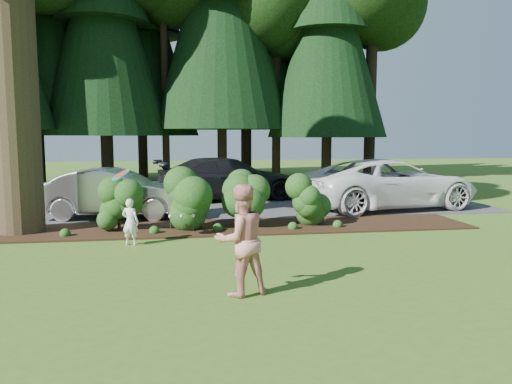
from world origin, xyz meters
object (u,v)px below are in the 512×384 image
child (130,222)px  adult (241,240)px  car_dark_suv (229,179)px  frisbee (121,175)px  car_silver_wagon (116,193)px  car_white_suv (389,184)px

child → adult: 4.65m
adult → car_dark_suv: bearing=-112.3°
car_dark_suv → adult: bearing=166.0°
child → adult: size_ratio=0.61×
adult → frisbee: frisbee is taller
car_silver_wagon → car_white_suv: car_white_suv is taller
car_silver_wagon → child: size_ratio=4.15×
car_dark_suv → car_white_suv: bearing=-130.2°
car_silver_wagon → car_white_suv: (9.37, 0.62, 0.10)m
car_silver_wagon → car_white_suv: 9.39m
adult → frisbee: 4.76m
car_dark_suv → frisbee: frisbee is taller
car_silver_wagon → frisbee: size_ratio=9.84×
car_silver_wagon → child: car_silver_wagon is taller
car_dark_suv → child: 8.44m
car_silver_wagon → car_dark_suv: bearing=-37.2°
child → frisbee: 1.16m
car_white_suv → child: bearing=107.6°
frisbee → car_white_suv: bearing=27.8°
car_white_suv → frisbee: bearing=107.3°
child → car_silver_wagon: bearing=-57.7°
car_silver_wagon → frisbee: bearing=-162.7°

